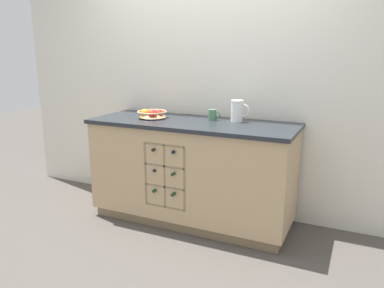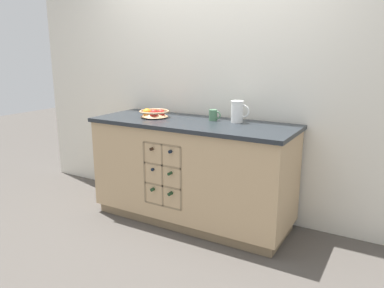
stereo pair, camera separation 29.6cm
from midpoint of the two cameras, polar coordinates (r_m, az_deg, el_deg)
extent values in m
plane|color=#4C4742|center=(3.60, 2.40, -11.41)|extent=(14.00, 14.00, 0.00)
cube|color=silver|center=(3.62, 5.54, 9.65)|extent=(4.40, 0.06, 2.55)
cube|color=#8B7354|center=(3.58, 2.41, -10.76)|extent=(1.75, 0.58, 0.09)
cube|color=tan|center=(3.42, 2.49, -3.86)|extent=(1.81, 0.64, 0.81)
cube|color=#23282D|center=(3.31, 2.56, 3.15)|extent=(1.85, 0.68, 0.03)
cube|color=#8B7354|center=(3.28, -0.99, -4.42)|extent=(0.38, 0.01, 0.55)
cube|color=#8B7354|center=(3.34, -4.23, -4.14)|extent=(0.02, 0.10, 0.55)
cube|color=#8B7354|center=(3.15, 1.46, -5.22)|extent=(0.02, 0.10, 0.55)
cube|color=#8B7354|center=(3.34, -1.44, -9.17)|extent=(0.38, 0.10, 0.02)
cube|color=#8B7354|center=(3.27, -1.46, -6.20)|extent=(0.38, 0.10, 0.02)
cube|color=#8B7354|center=(3.21, -1.48, -3.11)|extent=(0.38, 0.10, 0.02)
cube|color=#8B7354|center=(3.16, -1.50, 0.09)|extent=(0.38, 0.10, 0.02)
cube|color=#8B7354|center=(3.24, -1.47, -4.67)|extent=(0.02, 0.10, 0.55)
cylinder|color=#19381E|center=(3.43, -1.77, -6.05)|extent=(0.08, 0.21, 0.08)
cylinder|color=#19381E|center=(3.31, -3.18, -6.83)|extent=(0.03, 0.09, 0.03)
cylinder|color=#19381E|center=(3.33, 0.92, -6.65)|extent=(0.08, 0.22, 0.08)
cylinder|color=#19381E|center=(3.21, -0.44, -7.49)|extent=(0.03, 0.09, 0.03)
cylinder|color=black|center=(3.38, -1.66, -3.11)|extent=(0.07, 0.21, 0.07)
cylinder|color=black|center=(3.26, -3.06, -3.78)|extent=(0.03, 0.09, 0.03)
cylinder|color=#19381E|center=(3.26, 0.86, -3.74)|extent=(0.07, 0.21, 0.07)
cylinder|color=#19381E|center=(3.14, -0.46, -4.45)|extent=(0.03, 0.09, 0.03)
cylinder|color=black|center=(3.31, -1.91, -0.16)|extent=(0.07, 0.20, 0.07)
cylinder|color=black|center=(3.20, -3.25, -0.68)|extent=(0.03, 0.08, 0.03)
cylinder|color=black|center=(3.23, 1.00, -0.50)|extent=(0.07, 0.20, 0.07)
cylinder|color=black|center=(3.10, -0.30, -1.08)|extent=(0.03, 0.09, 0.03)
cylinder|color=tan|center=(3.51, -3.39, 4.12)|extent=(0.13, 0.13, 0.01)
cone|color=tan|center=(3.51, -3.40, 4.66)|extent=(0.26, 0.26, 0.06)
torus|color=tan|center=(3.50, -3.40, 4.97)|extent=(0.28, 0.28, 0.02)
sphere|color=gold|center=(3.51, -3.45, 4.73)|extent=(0.07, 0.07, 0.07)
sphere|color=red|center=(3.49, -2.34, 4.72)|extent=(0.07, 0.07, 0.07)
sphere|color=red|center=(3.44, -3.38, 4.63)|extent=(0.08, 0.08, 0.08)
sphere|color=orange|center=(3.50, -4.46, 4.76)|extent=(0.08, 0.08, 0.08)
cylinder|color=white|center=(3.29, 9.48, 4.88)|extent=(0.11, 0.11, 0.19)
torus|color=white|center=(3.28, 9.54, 6.44)|extent=(0.11, 0.11, 0.01)
torus|color=white|center=(3.27, 10.40, 4.95)|extent=(0.11, 0.01, 0.11)
cylinder|color=#4C7A56|center=(3.36, 5.76, 4.39)|extent=(0.07, 0.07, 0.10)
torus|color=#4C7A56|center=(3.35, 6.37, 4.36)|extent=(0.07, 0.01, 0.07)
camera|label=1|loc=(0.15, -87.47, 0.63)|focal=35.00mm
camera|label=2|loc=(0.15, 92.53, -0.63)|focal=35.00mm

